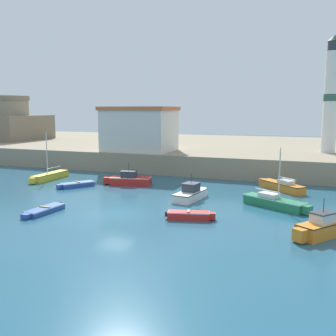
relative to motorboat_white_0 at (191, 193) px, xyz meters
name	(u,v)px	position (x,y,z in m)	size (l,w,h in m)	color
ground_plane	(115,214)	(-4.07, -6.93, -0.54)	(200.00, 200.00, 0.00)	#235670
quay_seawall	(223,151)	(-4.07, 31.09, 0.73)	(120.00, 40.00, 2.54)	gray
motorboat_white_0	(191,193)	(0.00, 0.00, 0.00)	(2.23, 5.03, 2.42)	white
motorboat_orange_1	(323,227)	(11.18, -7.10, 0.08)	(3.73, 4.52, 2.54)	orange
sailboat_green_2	(275,202)	(7.50, -0.42, -0.07)	(5.86, 3.91, 4.84)	#237A4C
dinghy_blue_3	(44,210)	(-9.52, -8.66, -0.31)	(1.37, 4.32, 0.49)	#284C9E
dinghy_red_4	(190,215)	(1.91, -6.34, -0.22)	(3.76, 1.73, 0.67)	red
sailboat_orange_5	(281,186)	(7.40, 7.03, -0.05)	(5.03, 4.85, 4.33)	orange
dinghy_blue_6	(77,184)	(-13.13, 1.26, -0.27)	(2.96, 3.77, 0.57)	#284C9E
motorboat_red_8	(129,179)	(-8.46, 4.39, 0.03)	(5.33, 2.69, 2.44)	red
sailboat_yellow_9	(49,176)	(-18.55, 3.83, -0.11)	(1.27, 6.18, 5.53)	yellow
fortress	(7,123)	(-44.07, 25.06, 5.04)	(12.31, 12.31, 8.06)	#796C57
lighthouse	(331,96)	(11.93, 21.78, 9.27)	(1.84, 1.84, 14.91)	silver
harbor_shed_near_wharf	(139,129)	(-12.07, 14.98, 5.01)	(9.36, 6.95, 5.97)	silver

